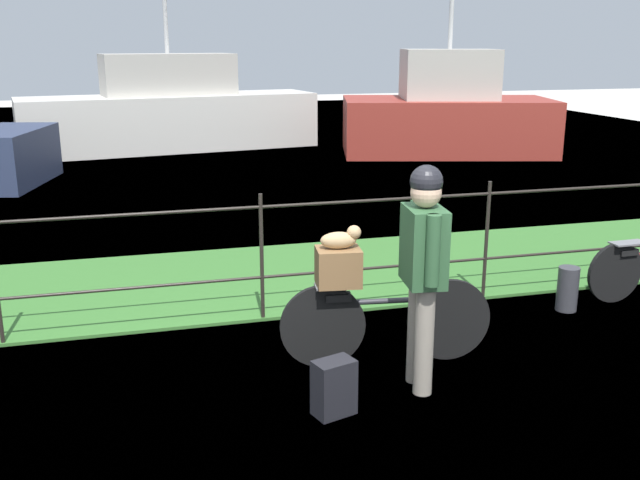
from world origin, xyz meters
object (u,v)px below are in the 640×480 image
(mooring_bollard, at_px, (568,289))
(backpack_on_paving, at_px, (334,388))
(moored_boat_far, at_px, (447,115))
(cyclist_person, at_px, (423,259))
(moored_boat_near, at_px, (171,114))
(bicycle_main, at_px, (384,321))
(terrier_dog, at_px, (342,239))
(wooden_crate, at_px, (338,267))

(mooring_bollard, bearing_deg, backpack_on_paving, -153.62)
(mooring_bollard, relative_size, moored_boat_far, 0.08)
(cyclist_person, distance_m, moored_boat_near, 13.01)
(bicycle_main, bearing_deg, cyclist_person, -76.75)
(cyclist_person, xyz_separation_m, mooring_bollard, (1.99, 1.12, -0.79))
(moored_boat_near, bearing_deg, terrier_dog, -87.74)
(cyclist_person, bearing_deg, backpack_on_paving, -162.47)
(terrier_dog, xyz_separation_m, moored_boat_far, (5.57, 10.23, -0.18))
(mooring_bollard, xyz_separation_m, moored_boat_far, (3.12, 9.62, 0.66))
(bicycle_main, xyz_separation_m, terrier_dog, (-0.35, 0.04, 0.69))
(cyclist_person, xyz_separation_m, moored_boat_near, (-0.95, 12.98, -0.15))
(bicycle_main, bearing_deg, terrier_dog, 172.84)
(bicycle_main, distance_m, terrier_dog, 0.78)
(mooring_bollard, height_order, moored_boat_far, moored_boat_far)
(cyclist_person, bearing_deg, bicycle_main, 103.25)
(moored_boat_far, bearing_deg, mooring_bollard, -107.98)
(bicycle_main, height_order, moored_boat_near, moored_boat_near)
(terrier_dog, relative_size, cyclist_person, 0.19)
(wooden_crate, distance_m, cyclist_person, 0.73)
(bicycle_main, xyz_separation_m, moored_boat_near, (-0.84, 12.51, 0.49))
(cyclist_person, xyz_separation_m, moored_boat_far, (5.12, 10.74, -0.13))
(bicycle_main, bearing_deg, wooden_crate, 172.84)
(bicycle_main, distance_m, backpack_on_paving, 0.95)
(bicycle_main, bearing_deg, backpack_on_paving, -131.55)
(backpack_on_paving, xyz_separation_m, mooring_bollard, (2.72, 1.35, 0.02))
(terrier_dog, distance_m, backpack_on_paving, 1.16)
(moored_boat_far, bearing_deg, bicycle_main, -116.96)
(wooden_crate, xyz_separation_m, moored_boat_far, (5.60, 10.23, 0.04))
(mooring_bollard, bearing_deg, moored_boat_far, 72.02)
(terrier_dog, xyz_separation_m, moored_boat_near, (-0.49, 12.47, -0.20))
(wooden_crate, relative_size, moored_boat_near, 0.05)
(cyclist_person, bearing_deg, moored_boat_near, 94.18)
(bicycle_main, bearing_deg, mooring_bollard, 17.23)
(backpack_on_paving, distance_m, moored_boat_far, 12.45)
(bicycle_main, xyz_separation_m, backpack_on_paving, (-0.62, -0.70, -0.16))
(cyclist_person, relative_size, mooring_bollard, 3.91)
(terrier_dog, height_order, cyclist_person, cyclist_person)
(backpack_on_paving, relative_size, mooring_bollard, 0.93)
(terrier_dog, distance_m, moored_boat_near, 12.48)
(wooden_crate, distance_m, mooring_bollard, 2.62)
(bicycle_main, height_order, backpack_on_paving, bicycle_main)
(backpack_on_paving, bearing_deg, terrier_dog, 52.51)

